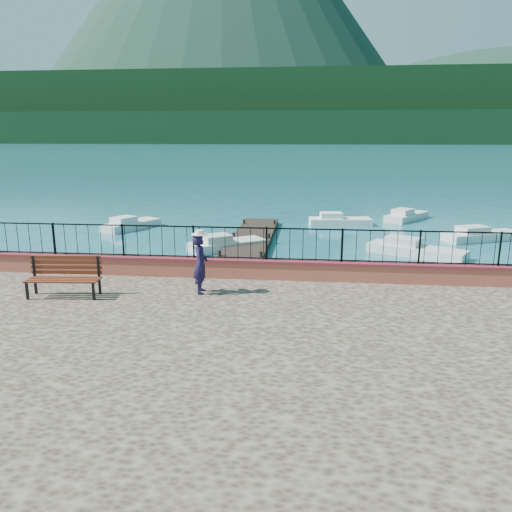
% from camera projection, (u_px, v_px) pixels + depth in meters
% --- Properties ---
extents(ground, '(2000.00, 2000.00, 0.00)m').
position_uv_depth(ground, '(265.00, 372.00, 11.66)').
color(ground, '#19596B').
rests_on(ground, ground).
extents(parapet, '(28.00, 0.46, 0.58)m').
position_uv_depth(parapet, '(276.00, 269.00, 14.88)').
color(parapet, '#A2473A').
rests_on(parapet, promenade).
extents(railing, '(27.00, 0.05, 0.95)m').
position_uv_depth(railing, '(277.00, 244.00, 14.69)').
color(railing, black).
rests_on(railing, parapet).
extents(dock, '(2.00, 16.00, 0.30)m').
position_uv_depth(dock, '(246.00, 249.00, 23.42)').
color(dock, '#2D231C').
rests_on(dock, ground).
extents(far_forest, '(900.00, 60.00, 18.00)m').
position_uv_depth(far_forest, '(311.00, 128.00, 299.20)').
color(far_forest, black).
rests_on(far_forest, ground).
extents(foothills, '(900.00, 120.00, 44.00)m').
position_uv_depth(foothills, '(311.00, 110.00, 354.04)').
color(foothills, black).
rests_on(foothills, ground).
extents(park_bench, '(1.95, 0.78, 1.06)m').
position_uv_depth(park_bench, '(64.00, 285.00, 13.23)').
color(park_bench, black).
rests_on(park_bench, promenade).
extents(person, '(0.45, 0.63, 1.62)m').
position_uv_depth(person, '(200.00, 264.00, 13.42)').
color(person, '#171032').
rests_on(person, promenade).
extents(hat, '(0.44, 0.44, 0.12)m').
position_uv_depth(hat, '(200.00, 232.00, 13.22)').
color(hat, silver).
rests_on(hat, person).
extents(boat_0, '(3.76, 3.16, 0.80)m').
position_uv_depth(boat_0, '(227.00, 241.00, 23.94)').
color(boat_0, silver).
rests_on(boat_0, ground).
extents(boat_1, '(4.42, 3.35, 0.80)m').
position_uv_depth(boat_1, '(417.00, 247.00, 22.75)').
color(boat_1, silver).
rests_on(boat_1, ground).
extents(boat_2, '(4.41, 2.87, 0.80)m').
position_uv_depth(boat_2, '(482.00, 233.00, 26.06)').
color(boat_2, silver).
rests_on(boat_2, ground).
extents(boat_3, '(2.85, 3.82, 0.80)m').
position_uv_depth(boat_3, '(131.00, 222.00, 29.29)').
color(boat_3, silver).
rests_on(boat_3, ground).
extents(boat_4, '(3.82, 1.69, 0.80)m').
position_uv_depth(boat_4, '(340.00, 219.00, 30.41)').
color(boat_4, white).
rests_on(boat_4, ground).
extents(boat_5, '(3.29, 3.79, 0.80)m').
position_uv_depth(boat_5, '(407.00, 214.00, 32.29)').
color(boat_5, silver).
rests_on(boat_5, ground).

